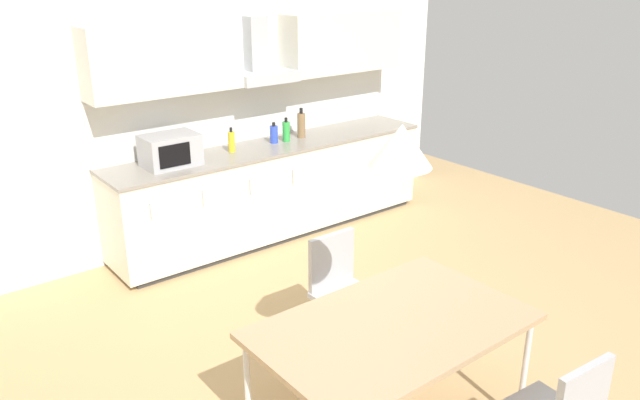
{
  "coord_description": "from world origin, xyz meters",
  "views": [
    {
      "loc": [
        -2.49,
        -2.84,
        2.62
      ],
      "look_at": [
        0.16,
        0.52,
        1.0
      ],
      "focal_mm": 35.0,
      "sensor_mm": 36.0,
      "label": 1
    }
  ],
  "objects_px": {
    "chair_far_right": "(340,283)",
    "pendant_lamp": "(401,146)",
    "bottle_yellow": "(232,142)",
    "bottle_green": "(286,131)",
    "bottle_brown": "(301,125)",
    "bottle_blue": "(274,134)",
    "dining_table": "(392,330)",
    "microwave": "(170,150)"
  },
  "relations": [
    {
      "from": "chair_far_right",
      "to": "pendant_lamp",
      "type": "xyz_separation_m",
      "value": [
        -0.34,
        -0.86,
        1.25
      ]
    },
    {
      "from": "bottle_yellow",
      "to": "pendant_lamp",
      "type": "xyz_separation_m",
      "value": [
        -0.72,
        -2.92,
        0.74
      ]
    },
    {
      "from": "bottle_green",
      "to": "bottle_yellow",
      "type": "xyz_separation_m",
      "value": [
        -0.63,
        0.0,
        -0.0
      ]
    },
    {
      "from": "pendant_lamp",
      "to": "chair_far_right",
      "type": "bearing_deg",
      "value": 68.25
    },
    {
      "from": "bottle_brown",
      "to": "pendant_lamp",
      "type": "xyz_separation_m",
      "value": [
        -1.56,
        -2.95,
        0.71
      ]
    },
    {
      "from": "bottle_blue",
      "to": "dining_table",
      "type": "xyz_separation_m",
      "value": [
        -1.22,
        -2.95,
        -0.31
      ]
    },
    {
      "from": "microwave",
      "to": "bottle_blue",
      "type": "bearing_deg",
      "value": 2.69
    },
    {
      "from": "microwave",
      "to": "chair_far_right",
      "type": "xyz_separation_m",
      "value": [
        0.26,
        -2.03,
        -0.55
      ]
    },
    {
      "from": "bottle_blue",
      "to": "bottle_green",
      "type": "distance_m",
      "value": 0.14
    },
    {
      "from": "bottle_blue",
      "to": "bottle_yellow",
      "type": "xyz_separation_m",
      "value": [
        -0.5,
        -0.02,
        0.01
      ]
    },
    {
      "from": "microwave",
      "to": "pendant_lamp",
      "type": "distance_m",
      "value": 2.98
    },
    {
      "from": "chair_far_right",
      "to": "pendant_lamp",
      "type": "relative_size",
      "value": 2.72
    },
    {
      "from": "pendant_lamp",
      "to": "dining_table",
      "type": "bearing_deg",
      "value": 63.43
    },
    {
      "from": "microwave",
      "to": "bottle_brown",
      "type": "height_order",
      "value": "bottle_brown"
    },
    {
      "from": "microwave",
      "to": "bottle_yellow",
      "type": "relative_size",
      "value": 2.0
    },
    {
      "from": "chair_far_right",
      "to": "pendant_lamp",
      "type": "height_order",
      "value": "pendant_lamp"
    },
    {
      "from": "bottle_brown",
      "to": "chair_far_right",
      "type": "height_order",
      "value": "bottle_brown"
    },
    {
      "from": "bottle_brown",
      "to": "pendant_lamp",
      "type": "distance_m",
      "value": 3.41
    },
    {
      "from": "microwave",
      "to": "pendant_lamp",
      "type": "bearing_deg",
      "value": -91.55
    },
    {
      "from": "bottle_yellow",
      "to": "chair_far_right",
      "type": "relative_size",
      "value": 0.28
    },
    {
      "from": "microwave",
      "to": "bottle_green",
      "type": "bearing_deg",
      "value": 1.19
    },
    {
      "from": "bottle_yellow",
      "to": "chair_far_right",
      "type": "bearing_deg",
      "value": -100.31
    },
    {
      "from": "bottle_green",
      "to": "dining_table",
      "type": "bearing_deg",
      "value": -114.84
    },
    {
      "from": "bottle_green",
      "to": "bottle_yellow",
      "type": "relative_size",
      "value": 1.01
    },
    {
      "from": "bottle_blue",
      "to": "chair_far_right",
      "type": "height_order",
      "value": "bottle_blue"
    },
    {
      "from": "bottle_yellow",
      "to": "chair_far_right",
      "type": "height_order",
      "value": "bottle_yellow"
    },
    {
      "from": "chair_far_right",
      "to": "bottle_brown",
      "type": "bearing_deg",
      "value": 59.72
    },
    {
      "from": "bottle_yellow",
      "to": "pendant_lamp",
      "type": "distance_m",
      "value": 3.1
    },
    {
      "from": "bottle_blue",
      "to": "bottle_yellow",
      "type": "distance_m",
      "value": 0.5
    },
    {
      "from": "microwave",
      "to": "bottle_green",
      "type": "relative_size",
      "value": 1.99
    },
    {
      "from": "bottle_green",
      "to": "dining_table",
      "type": "xyz_separation_m",
      "value": [
        -1.35,
        -2.92,
        -0.33
      ]
    },
    {
      "from": "bottle_yellow",
      "to": "chair_far_right",
      "type": "distance_m",
      "value": 2.16
    },
    {
      "from": "dining_table",
      "to": "bottle_green",
      "type": "bearing_deg",
      "value": 65.16
    },
    {
      "from": "bottle_green",
      "to": "bottle_yellow",
      "type": "distance_m",
      "value": 0.63
    },
    {
      "from": "bottle_blue",
      "to": "dining_table",
      "type": "distance_m",
      "value": 3.21
    },
    {
      "from": "bottle_blue",
      "to": "microwave",
      "type": "bearing_deg",
      "value": -177.31
    },
    {
      "from": "bottle_brown",
      "to": "bottle_yellow",
      "type": "distance_m",
      "value": 0.84
    },
    {
      "from": "bottle_blue",
      "to": "bottle_brown",
      "type": "bearing_deg",
      "value": -0.22
    },
    {
      "from": "bottle_green",
      "to": "chair_far_right",
      "type": "bearing_deg",
      "value": -116.09
    },
    {
      "from": "bottle_blue",
      "to": "bottle_brown",
      "type": "height_order",
      "value": "bottle_brown"
    },
    {
      "from": "bottle_yellow",
      "to": "dining_table",
      "type": "bearing_deg",
      "value": -103.8
    },
    {
      "from": "bottle_green",
      "to": "microwave",
      "type": "bearing_deg",
      "value": -178.81
    }
  ]
}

